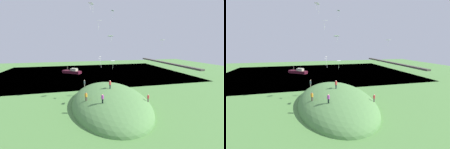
% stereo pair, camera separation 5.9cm
% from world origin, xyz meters
% --- Properties ---
extents(ground_plane, '(160.00, 160.00, 0.00)m').
position_xyz_m(ground_plane, '(0.00, 0.00, 0.00)').
color(ground_plane, '#518440').
extents(lake_water, '(53.27, 80.00, 0.40)m').
position_xyz_m(lake_water, '(-31.39, 0.00, -0.20)').
color(lake_water, '#3D627C').
rests_on(lake_water, ground_plane).
extents(grass_hill, '(26.61, 16.15, 7.28)m').
position_xyz_m(grass_hill, '(6.36, 0.10, 0.00)').
color(grass_hill, '#528346').
rests_on(grass_hill, ground_plane).
extents(bridge_deck_far, '(47.95, 1.80, 0.70)m').
position_xyz_m(bridge_deck_far, '(-31.39, 37.56, 3.59)').
color(bridge_deck_far, '#4F4B42').
extents(boat_on_lake, '(7.42, 8.53, 2.96)m').
position_xyz_m(boat_on_lake, '(-32.01, -8.12, 0.81)').
color(boat_on_lake, '#471220').
rests_on(boat_on_lake, lake_water).
extents(person_with_child, '(0.56, 0.56, 1.79)m').
position_xyz_m(person_with_child, '(7.17, -0.02, 4.75)').
color(person_with_child, black).
rests_on(person_with_child, grass_hill).
extents(person_walking_path, '(0.51, 0.51, 1.85)m').
position_xyz_m(person_walking_path, '(0.02, -4.81, 3.49)').
color(person_walking_path, '#525142').
rests_on(person_walking_path, grass_hill).
extents(person_near_shore, '(0.63, 0.63, 1.59)m').
position_xyz_m(person_near_shore, '(12.87, -2.66, 3.91)').
color(person_near_shore, black).
rests_on(person_near_shore, grass_hill).
extents(person_on_hilltop, '(0.67, 0.67, 1.60)m').
position_xyz_m(person_on_hilltop, '(10.10, -5.21, 3.52)').
color(person_on_hilltop, '#382E28').
rests_on(person_on_hilltop, grass_hill).
extents(person_watching_kites, '(0.40, 0.40, 1.59)m').
position_xyz_m(person_watching_kites, '(11.46, 6.54, 2.69)').
color(person_watching_kites, '#584D46').
rests_on(person_watching_kites, grass_hill).
extents(kite_0, '(1.05, 1.25, 1.99)m').
position_xyz_m(kite_0, '(1.35, -1.21, 17.89)').
color(kite_0, white).
extents(kite_1, '(0.91, 1.03, 1.25)m').
position_xyz_m(kite_1, '(9.76, 9.88, 13.51)').
color(kite_1, white).
extents(kite_2, '(0.73, 0.63, 2.08)m').
position_xyz_m(kite_2, '(3.14, -1.40, 9.31)').
color(kite_2, white).
extents(kite_4, '(0.81, 1.08, 1.57)m').
position_xyz_m(kite_4, '(-3.55, -2.49, 22.68)').
color(kite_4, silver).
extents(kite_5, '(0.71, 0.57, 1.87)m').
position_xyz_m(kite_5, '(-1.98, -0.48, 9.41)').
color(kite_5, silver).
extents(kite_6, '(1.16, 1.00, 2.27)m').
position_xyz_m(kite_6, '(-4.20, 3.36, 21.23)').
color(kite_6, white).
extents(kite_7, '(1.03, 1.32, 1.43)m').
position_xyz_m(kite_7, '(2.51, 1.21, 14.53)').
color(kite_7, white).
extents(kite_8, '(0.96, 0.80, 2.04)m').
position_xyz_m(kite_8, '(-0.97, -2.32, 21.73)').
color(kite_8, silver).
extents(kite_9, '(1.20, 1.02, 1.63)m').
position_xyz_m(kite_9, '(7.11, 0.59, 9.37)').
color(kite_9, white).
extents(mooring_post, '(0.14, 0.14, 0.97)m').
position_xyz_m(mooring_post, '(-4.98, -0.48, 0.49)').
color(mooring_post, brown).
rests_on(mooring_post, ground_plane).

